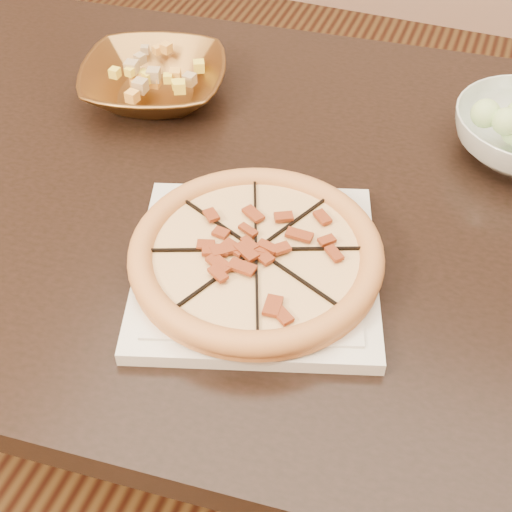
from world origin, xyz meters
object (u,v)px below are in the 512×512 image
object	(u,v)px
bronze_bowl	(154,82)
pizza	(256,254)
plate	(256,267)
dining_table	(229,235)

from	to	relation	value
bronze_bowl	pizza	bearing A→B (deg)	-46.82
plate	pizza	size ratio (longest dim) A/B	1.20
dining_table	pizza	world-z (taller)	pizza
plate	pizza	distance (m)	0.02
dining_table	plate	size ratio (longest dim) A/B	4.01
dining_table	plate	bearing A→B (deg)	-56.62
dining_table	bronze_bowl	world-z (taller)	bronze_bowl
plate	bronze_bowl	distance (m)	0.42
plate	bronze_bowl	world-z (taller)	bronze_bowl
dining_table	bronze_bowl	bearing A→B (deg)	140.66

